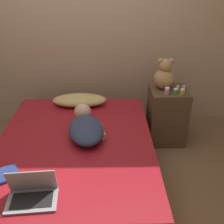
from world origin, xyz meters
The scene contains 14 objects.
ground_plane centered at (0.00, 0.00, 0.00)m, with size 12.00×12.00×0.00m, color brown.
wall_back centered at (0.00, 1.21, 1.30)m, with size 8.00×0.06×2.60m.
bed centered at (0.00, 0.00, 0.22)m, with size 1.48×1.87×0.44m.
nightstand centered at (1.01, 0.67, 0.33)m, with size 0.42×0.41×0.66m.
pillow centered at (-0.02, 0.75, 0.50)m, with size 0.63×0.29×0.13m.
person_lying centered at (0.10, 0.14, 0.52)m, with size 0.41×0.70×0.18m.
laptop centered at (-0.21, -0.69, 0.49)m, with size 0.35×0.24×0.22m.
teddy_bear centered at (0.95, 0.72, 0.81)m, with size 0.23×0.23×0.35m.
bottle_white centered at (1.16, 0.66, 0.69)m, with size 0.03×0.03×0.06m.
bottle_amber centered at (1.11, 0.54, 0.69)m, with size 0.05×0.05×0.07m.
bottle_pink centered at (0.96, 0.57, 0.69)m, with size 0.05×0.05×0.07m.
bottle_clear centered at (1.09, 0.65, 0.69)m, with size 0.04×0.04×0.06m.
bottle_green centered at (1.05, 0.57, 0.69)m, with size 0.05×0.05×0.06m.
book centered at (-0.48, -0.46, 0.45)m, with size 0.24×0.24×0.02m.
Camera 1 is at (0.31, -2.02, 1.83)m, focal length 42.00 mm.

